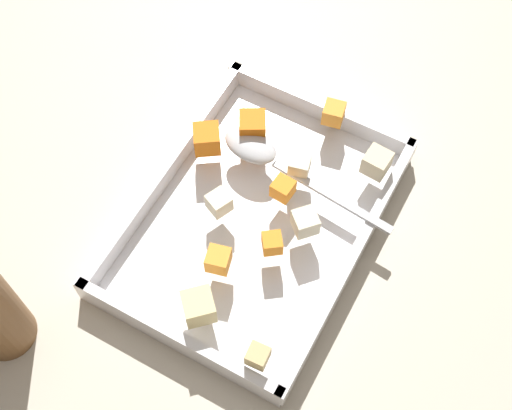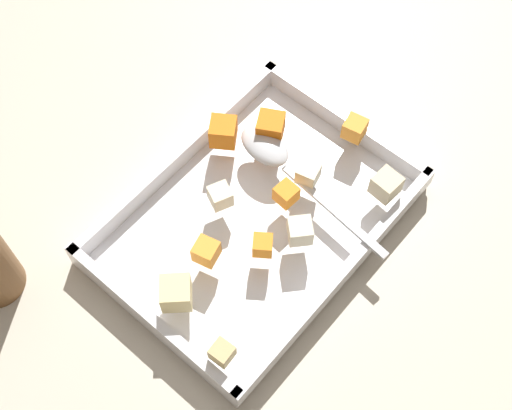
# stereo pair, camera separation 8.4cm
# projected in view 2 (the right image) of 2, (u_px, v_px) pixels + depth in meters

# --- Properties ---
(ground_plane) EXTENTS (4.00, 4.00, 0.00)m
(ground_plane) POSITION_uv_depth(u_px,v_px,m) (244.00, 235.00, 0.88)
(ground_plane) COLOR #BCB29E
(baking_dish) EXTENTS (0.37, 0.27, 0.04)m
(baking_dish) POSITION_uv_depth(u_px,v_px,m) (256.00, 221.00, 0.87)
(baking_dish) COLOR silver
(baking_dish) RESTS_ON ground_plane
(carrot_chunk_heap_side) EXTENTS (0.04, 0.04, 0.03)m
(carrot_chunk_heap_side) POSITION_uv_depth(u_px,v_px,m) (271.00, 127.00, 0.88)
(carrot_chunk_heap_side) COLOR orange
(carrot_chunk_heap_side) RESTS_ON baking_dish
(carrot_chunk_mid_left) EXTENTS (0.03, 0.03, 0.02)m
(carrot_chunk_mid_left) POSITION_uv_depth(u_px,v_px,m) (263.00, 245.00, 0.81)
(carrot_chunk_mid_left) COLOR orange
(carrot_chunk_mid_left) RESTS_ON baking_dish
(carrot_chunk_far_right) EXTENTS (0.04, 0.04, 0.03)m
(carrot_chunk_far_right) POSITION_uv_depth(u_px,v_px,m) (223.00, 132.00, 0.88)
(carrot_chunk_far_right) COLOR orange
(carrot_chunk_far_right) RESTS_ON baking_dish
(carrot_chunk_rim_edge) EXTENTS (0.03, 0.03, 0.02)m
(carrot_chunk_rim_edge) POSITION_uv_depth(u_px,v_px,m) (286.00, 194.00, 0.84)
(carrot_chunk_rim_edge) COLOR orange
(carrot_chunk_rim_edge) RESTS_ON baking_dish
(carrot_chunk_front_center) EXTENTS (0.03, 0.03, 0.03)m
(carrot_chunk_front_center) POSITION_uv_depth(u_px,v_px,m) (207.00, 252.00, 0.81)
(carrot_chunk_front_center) COLOR orange
(carrot_chunk_front_center) RESTS_ON baking_dish
(carrot_chunk_far_left) EXTENTS (0.03, 0.03, 0.03)m
(carrot_chunk_far_left) POSITION_uv_depth(u_px,v_px,m) (355.00, 128.00, 0.89)
(carrot_chunk_far_left) COLOR orange
(carrot_chunk_far_left) RESTS_ON baking_dish
(potato_chunk_mid_right) EXTENTS (0.03, 0.03, 0.02)m
(potato_chunk_mid_right) POSITION_uv_depth(u_px,v_px,m) (308.00, 174.00, 0.86)
(potato_chunk_mid_right) COLOR beige
(potato_chunk_mid_right) RESTS_ON baking_dish
(potato_chunk_near_left) EXTENTS (0.04, 0.04, 0.03)m
(potato_chunk_near_left) POSITION_uv_depth(u_px,v_px,m) (300.00, 231.00, 0.82)
(potato_chunk_near_left) COLOR beige
(potato_chunk_near_left) RESTS_ON baking_dish
(potato_chunk_center) EXTENTS (0.03, 0.03, 0.03)m
(potato_chunk_center) POSITION_uv_depth(u_px,v_px,m) (386.00, 185.00, 0.85)
(potato_chunk_center) COLOR beige
(potato_chunk_center) RESTS_ON baking_dish
(potato_chunk_corner_ne) EXTENTS (0.03, 0.03, 0.02)m
(potato_chunk_corner_ne) POSITION_uv_depth(u_px,v_px,m) (223.00, 194.00, 0.84)
(potato_chunk_corner_ne) COLOR beige
(potato_chunk_corner_ne) RESTS_ON baking_dish
(potato_chunk_near_spoon) EXTENTS (0.02, 0.02, 0.02)m
(potato_chunk_near_spoon) POSITION_uv_depth(u_px,v_px,m) (222.00, 353.00, 0.75)
(potato_chunk_near_spoon) COLOR tan
(potato_chunk_near_spoon) RESTS_ON baking_dish
(potato_chunk_corner_se) EXTENTS (0.05, 0.05, 0.03)m
(potato_chunk_corner_se) POSITION_uv_depth(u_px,v_px,m) (176.00, 293.00, 0.78)
(potato_chunk_corner_se) COLOR #E0CC89
(potato_chunk_corner_se) RESTS_ON baking_dish
(serving_spoon) EXTENTS (0.05, 0.24, 0.02)m
(serving_spoon) POSITION_uv_depth(u_px,v_px,m) (272.00, 153.00, 0.87)
(serving_spoon) COLOR silver
(serving_spoon) RESTS_ON baking_dish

